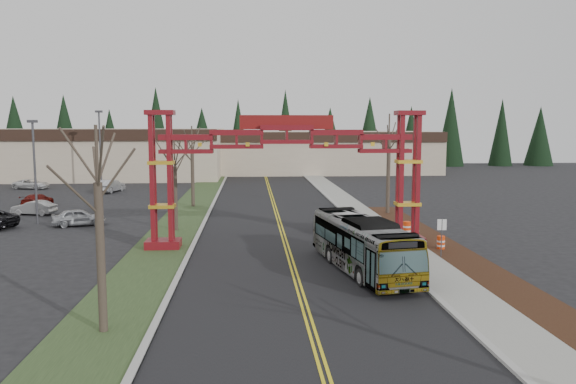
{
  "coord_description": "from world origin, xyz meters",
  "views": [
    {
      "loc": [
        -2.31,
        -18.09,
        7.88
      ],
      "look_at": [
        -0.17,
        14.13,
        4.1
      ],
      "focal_mm": 35.0,
      "sensor_mm": 36.0,
      "label": 1
    }
  ],
  "objects": [
    {
      "name": "barrel_north",
      "position": [
        8.94,
        21.25,
        0.52
      ],
      "size": [
        0.56,
        0.56,
        1.04
      ],
      "color": "#EB3E0D",
      "rests_on": "ground"
    },
    {
      "name": "retail_building_west",
      "position": [
        -30.0,
        71.96,
        3.76
      ],
      "size": [
        46.0,
        22.3,
        7.5
      ],
      "color": "#BCA890",
      "rests_on": "ground"
    },
    {
      "name": "light_pole_near",
      "position": [
        -19.63,
        28.08,
        4.86
      ],
      "size": [
        0.73,
        0.36,
        8.4
      ],
      "color": "#3F3F44",
      "rests_on": "ground"
    },
    {
      "name": "ground",
      "position": [
        0.0,
        0.0,
        0.0
      ],
      "size": [
        200.0,
        200.0,
        0.0
      ],
      "primitive_type": "plane",
      "color": "black",
      "rests_on": "ground"
    },
    {
      "name": "silver_sedan",
      "position": [
        3.58,
        23.15,
        0.67
      ],
      "size": [
        1.55,
        4.11,
        1.34
      ],
      "primitive_type": "imported",
      "rotation": [
        0.0,
        0.0,
        -0.03
      ],
      "color": "#A5A8AD",
      "rests_on": "ground"
    },
    {
      "name": "light_pole_far",
      "position": [
        -21.4,
        54.71,
        5.72
      ],
      "size": [
        0.86,
        0.43,
        9.88
      ],
      "color": "#3F3F44",
      "rests_on": "ground"
    },
    {
      "name": "barrel_mid",
      "position": [
        9.16,
        19.88,
        0.48
      ],
      "size": [
        0.52,
        0.52,
        0.95
      ],
      "color": "#EB3E0D",
      "rests_on": "ground"
    },
    {
      "name": "bare_tree_median_mid",
      "position": [
        -8.0,
        24.28,
        4.87
      ],
      "size": [
        3.05,
        3.05,
        6.91
      ],
      "color": "#382D26",
      "rests_on": "ground"
    },
    {
      "name": "parked_car_near_a",
      "position": [
        -16.03,
        27.05,
        0.69
      ],
      "size": [
        4.37,
        2.76,
        1.38
      ],
      "primitive_type": "imported",
      "rotation": [
        0.0,
        0.0,
        1.87
      ],
      "color": "#B5B7BD",
      "rests_on": "ground"
    },
    {
      "name": "transit_bus",
      "position": [
        3.71,
        11.58,
        1.49
      ],
      "size": [
        4.28,
        10.99,
        2.99
      ],
      "primitive_type": "imported",
      "rotation": [
        0.0,
        0.0,
        0.17
      ],
      "color": "#AFB0B7",
      "rests_on": "ground"
    },
    {
      "name": "conifer_treeline",
      "position": [
        0.25,
        92.0,
        6.49
      ],
      "size": [
        116.1,
        5.6,
        13.0
      ],
      "color": "black",
      "rests_on": "ground"
    },
    {
      "name": "bare_tree_median_near",
      "position": [
        -8.0,
        3.09,
        5.76
      ],
      "size": [
        3.26,
        3.26,
        7.95
      ],
      "color": "#382D26",
      "rests_on": "ground"
    },
    {
      "name": "lane_line_right",
      "position": [
        0.12,
        25.0,
        0.03
      ],
      "size": [
        0.12,
        100.0,
        0.01
      ],
      "primitive_type": "cube",
      "color": "yellow",
      "rests_on": "road"
    },
    {
      "name": "street_sign",
      "position": [
        9.03,
        14.16,
        1.72
      ],
      "size": [
        0.54,
        0.08,
        2.39
      ],
      "color": "#3F3F44",
      "rests_on": "ground"
    },
    {
      "name": "landscape_strip",
      "position": [
        10.2,
        10.0,
        0.06
      ],
      "size": [
        2.6,
        50.0,
        0.12
      ],
      "primitive_type": "cube",
      "color": "#321810",
      "rests_on": "ground"
    },
    {
      "name": "parked_car_mid_a",
      "position": [
        -23.49,
        38.58,
        0.62
      ],
      "size": [
        2.17,
        4.45,
        1.25
      ],
      "primitive_type": "imported",
      "rotation": [
        0.0,
        0.0,
        3.04
      ],
      "color": "maroon",
      "rests_on": "ground"
    },
    {
      "name": "retail_building_east",
      "position": [
        10.0,
        79.95,
        3.51
      ],
      "size": [
        38.0,
        20.3,
        7.0
      ],
      "color": "#BCA890",
      "rests_on": "ground"
    },
    {
      "name": "gateway_arch",
      "position": [
        0.0,
        18.0,
        5.98
      ],
      "size": [
        18.2,
        1.6,
        8.9
      ],
      "color": "maroon",
      "rests_on": "ground"
    },
    {
      "name": "grass_median",
      "position": [
        -8.0,
        25.0,
        0.04
      ],
      "size": [
        4.0,
        110.0,
        0.08
      ],
      "primitive_type": "cube",
      "color": "#2C4020",
      "rests_on": "ground"
    },
    {
      "name": "road",
      "position": [
        0.0,
        25.0,
        0.01
      ],
      "size": [
        12.0,
        110.0,
        0.02
      ],
      "primitive_type": "cube",
      "color": "black",
      "rests_on": "ground"
    },
    {
      "name": "curb_right",
      "position": [
        6.15,
        25.0,
        0.07
      ],
      "size": [
        0.3,
        110.0,
        0.15
      ],
      "primitive_type": "cube",
      "color": "#ACABA7",
      "rests_on": "ground"
    },
    {
      "name": "bare_tree_median_far",
      "position": [
        -8.0,
        37.02,
        5.63
      ],
      "size": [
        3.44,
        3.44,
        7.93
      ],
      "color": "#382D26",
      "rests_on": "ground"
    },
    {
      "name": "bare_tree_right_far",
      "position": [
        10.0,
        31.34,
        6.69
      ],
      "size": [
        3.42,
        3.42,
        9.0
      ],
      "color": "#382D26",
      "rests_on": "ground"
    },
    {
      "name": "parked_car_far_a",
      "position": [
        -19.16,
        50.25,
        0.76
      ],
      "size": [
        2.63,
        4.86,
        1.52
      ],
      "primitive_type": "imported",
      "rotation": [
        0.0,
        0.0,
        2.91
      ],
      "color": "silver",
      "rests_on": "ground"
    },
    {
      "name": "barrel_south",
      "position": [
        9.75,
        16.31,
        0.47
      ],
      "size": [
        0.51,
        0.51,
        0.95
      ],
      "color": "#EB3E0D",
      "rests_on": "ground"
    },
    {
      "name": "parked_car_far_b",
      "position": [
        -30.07,
        54.48,
        0.62
      ],
      "size": [
        4.77,
        2.89,
        1.24
      ],
      "primitive_type": "imported",
      "rotation": [
        0.0,
        0.0,
        1.37
      ],
      "color": "silver",
      "rests_on": "ground"
    },
    {
      "name": "curb_left",
      "position": [
        -6.15,
        25.0,
        0.07
      ],
      "size": [
        0.3,
        110.0,
        0.15
      ],
      "primitive_type": "cube",
      "color": "#ACABA7",
      "rests_on": "ground"
    },
    {
      "name": "sidewalk_right",
      "position": [
        7.6,
        25.0,
        0.08
      ],
      "size": [
        2.6,
        110.0,
        0.14
      ],
      "primitive_type": "cube",
      "color": "gray",
      "rests_on": "ground"
    },
    {
      "name": "lane_line_left",
      "position": [
        -0.12,
        25.0,
        0.03
      ],
      "size": [
        0.12,
        100.0,
        0.01
      ],
      "primitive_type": "cube",
      "color": "yellow",
      "rests_on": "road"
    },
    {
      "name": "parked_car_near_b",
      "position": [
        -21.75,
        33.02,
        0.64
      ],
      "size": [
        4.08,
        2.18,
        1.28
      ],
      "primitive_type": "imported",
      "rotation": [
        0.0,
        0.0,
        4.49
      ],
      "color": "#B9B9B9",
      "rests_on": "ground"
    }
  ]
}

